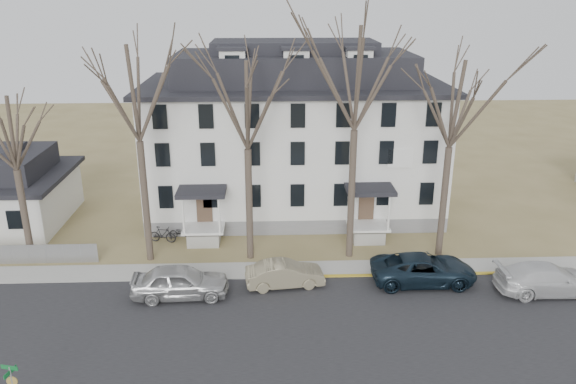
{
  "coord_description": "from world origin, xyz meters",
  "views": [
    {
      "loc": [
        -3.92,
        -20.85,
        15.23
      ],
      "look_at": [
        -2.76,
        9.0,
        4.46
      ],
      "focal_mm": 35.0,
      "sensor_mm": 36.0,
      "label": 1
    }
  ],
  "objects_px": {
    "boarding_house": "(294,137)",
    "tree_mid_right": "(454,98)",
    "small_house": "(3,191)",
    "tree_center": "(357,71)",
    "tree_far_left": "(135,86)",
    "car_white": "(548,279)",
    "bicycle_left": "(181,233)",
    "bicycle_right": "(163,235)",
    "tree_mid_left": "(247,99)",
    "street_sign": "(13,384)",
    "car_tan": "(285,275)",
    "car_navy": "(423,270)",
    "car_silver": "(180,282)",
    "tree_bungalow": "(10,128)"
  },
  "relations": [
    {
      "from": "car_white",
      "to": "bicycle_right",
      "type": "relative_size",
      "value": 3.1
    },
    {
      "from": "boarding_house",
      "to": "tree_mid_right",
      "type": "bearing_deg",
      "value": -43.81
    },
    {
      "from": "boarding_house",
      "to": "tree_far_left",
      "type": "relative_size",
      "value": 1.52
    },
    {
      "from": "tree_bungalow",
      "to": "bicycle_left",
      "type": "xyz_separation_m",
      "value": [
        8.46,
        2.82,
        -7.7
      ]
    },
    {
      "from": "tree_far_left",
      "to": "car_navy",
      "type": "height_order",
      "value": "tree_far_left"
    },
    {
      "from": "car_navy",
      "to": "car_white",
      "type": "bearing_deg",
      "value": -102.0
    },
    {
      "from": "small_house",
      "to": "tree_far_left",
      "type": "xyz_separation_m",
      "value": [
        11.0,
        -6.2,
        8.09
      ]
    },
    {
      "from": "tree_mid_left",
      "to": "tree_bungalow",
      "type": "relative_size",
      "value": 1.18
    },
    {
      "from": "tree_mid_right",
      "to": "bicycle_right",
      "type": "xyz_separation_m",
      "value": [
        -17.14,
        2.31,
        -9.07
      ]
    },
    {
      "from": "tree_far_left",
      "to": "tree_bungalow",
      "type": "relative_size",
      "value": 1.27
    },
    {
      "from": "small_house",
      "to": "tree_mid_right",
      "type": "relative_size",
      "value": 0.68
    },
    {
      "from": "bicycle_left",
      "to": "tree_center",
      "type": "bearing_deg",
      "value": -90.82
    },
    {
      "from": "bicycle_right",
      "to": "tree_mid_left",
      "type": "bearing_deg",
      "value": -100.17
    },
    {
      "from": "tree_far_left",
      "to": "car_white",
      "type": "relative_size",
      "value": 2.5
    },
    {
      "from": "bicycle_left",
      "to": "bicycle_right",
      "type": "bearing_deg",
      "value": 129.11
    },
    {
      "from": "car_white",
      "to": "bicycle_left",
      "type": "xyz_separation_m",
      "value": [
        -20.41,
        7.66,
        -0.38
      ]
    },
    {
      "from": "car_silver",
      "to": "car_tan",
      "type": "relative_size",
      "value": 1.19
    },
    {
      "from": "tree_bungalow",
      "to": "car_silver",
      "type": "height_order",
      "value": "tree_bungalow"
    },
    {
      "from": "boarding_house",
      "to": "bicycle_right",
      "type": "xyz_separation_m",
      "value": [
        -8.64,
        -5.84,
        -4.85
      ]
    },
    {
      "from": "tree_far_left",
      "to": "bicycle_left",
      "type": "xyz_separation_m",
      "value": [
        1.46,
        2.82,
        -9.93
      ]
    },
    {
      "from": "tree_mid_left",
      "to": "car_tan",
      "type": "xyz_separation_m",
      "value": [
        1.97,
        -3.59,
        -8.9
      ]
    },
    {
      "from": "car_white",
      "to": "small_house",
      "type": "bearing_deg",
      "value": 71.05
    },
    {
      "from": "tree_bungalow",
      "to": "bicycle_left",
      "type": "bearing_deg",
      "value": 18.45
    },
    {
      "from": "car_tan",
      "to": "tree_mid_left",
      "type": "bearing_deg",
      "value": 21.63
    },
    {
      "from": "car_tan",
      "to": "street_sign",
      "type": "bearing_deg",
      "value": 126.14
    },
    {
      "from": "tree_bungalow",
      "to": "bicycle_right",
      "type": "height_order",
      "value": "tree_bungalow"
    },
    {
      "from": "tree_far_left",
      "to": "street_sign",
      "type": "height_order",
      "value": "tree_far_left"
    },
    {
      "from": "small_house",
      "to": "bicycle_left",
      "type": "xyz_separation_m",
      "value": [
        12.46,
        -3.37,
        -1.83
      ]
    },
    {
      "from": "car_navy",
      "to": "bicycle_right",
      "type": "height_order",
      "value": "car_navy"
    },
    {
      "from": "bicycle_right",
      "to": "street_sign",
      "type": "distance_m",
      "value": 15.89
    },
    {
      "from": "car_silver",
      "to": "street_sign",
      "type": "bearing_deg",
      "value": 148.92
    },
    {
      "from": "small_house",
      "to": "car_white",
      "type": "height_order",
      "value": "small_house"
    },
    {
      "from": "tree_mid_left",
      "to": "bicycle_right",
      "type": "xyz_separation_m",
      "value": [
        -5.64,
        2.31,
        -9.07
      ]
    },
    {
      "from": "tree_far_left",
      "to": "car_navy",
      "type": "distance_m",
      "value": 18.61
    },
    {
      "from": "boarding_house",
      "to": "bicycle_left",
      "type": "xyz_separation_m",
      "value": [
        -7.54,
        -5.33,
        -4.96
      ]
    },
    {
      "from": "boarding_house",
      "to": "bicycle_right",
      "type": "relative_size",
      "value": 11.77
    },
    {
      "from": "boarding_house",
      "to": "street_sign",
      "type": "xyz_separation_m",
      "value": [
        -11.37,
        -21.46,
        -3.76
      ]
    },
    {
      "from": "car_navy",
      "to": "tree_mid_left",
      "type": "bearing_deg",
      "value": 70.08
    },
    {
      "from": "boarding_house",
      "to": "tree_center",
      "type": "height_order",
      "value": "tree_center"
    },
    {
      "from": "tree_mid_right",
      "to": "street_sign",
      "type": "bearing_deg",
      "value": -146.2
    },
    {
      "from": "car_white",
      "to": "bicycle_right",
      "type": "height_order",
      "value": "car_white"
    },
    {
      "from": "boarding_house",
      "to": "tree_mid_right",
      "type": "distance_m",
      "value": 12.51
    },
    {
      "from": "bicycle_left",
      "to": "street_sign",
      "type": "height_order",
      "value": "street_sign"
    },
    {
      "from": "boarding_house",
      "to": "tree_center",
      "type": "xyz_separation_m",
      "value": [
        3.0,
        -8.15,
        5.71
      ]
    },
    {
      "from": "small_house",
      "to": "tree_center",
      "type": "xyz_separation_m",
      "value": [
        23.0,
        -6.2,
        8.84
      ]
    },
    {
      "from": "tree_far_left",
      "to": "street_sign",
      "type": "xyz_separation_m",
      "value": [
        -2.37,
        -13.3,
        -8.72
      ]
    },
    {
      "from": "small_house",
      "to": "street_sign",
      "type": "height_order",
      "value": "small_house"
    },
    {
      "from": "car_silver",
      "to": "car_tan",
      "type": "distance_m",
      "value": 5.58
    },
    {
      "from": "tree_center",
      "to": "tree_bungalow",
      "type": "distance_m",
      "value": 19.23
    },
    {
      "from": "tree_mid_right",
      "to": "car_tan",
      "type": "xyz_separation_m",
      "value": [
        -9.53,
        -3.59,
        -8.9
      ]
    }
  ]
}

